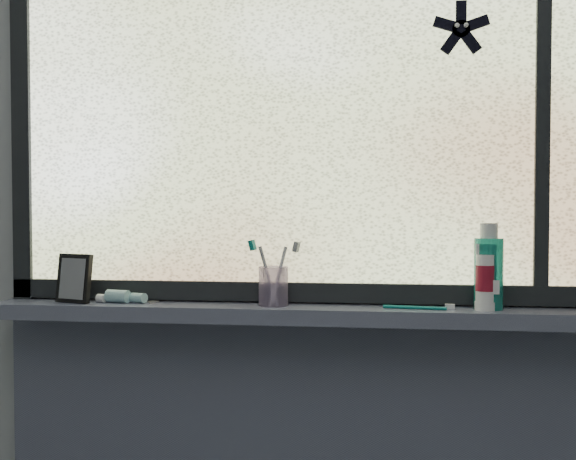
# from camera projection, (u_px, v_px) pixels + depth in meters

# --- Properties ---
(wall_back) EXTENTS (3.00, 0.01, 2.50)m
(wall_back) POSITION_uv_depth(u_px,v_px,m) (304.00, 216.00, 1.71)
(wall_back) COLOR #9EA3A8
(wall_back) RESTS_ON ground
(windowsill) EXTENTS (1.62, 0.14, 0.04)m
(windowsill) POSITION_uv_depth(u_px,v_px,m) (301.00, 314.00, 1.64)
(windowsill) COLOR #50556B
(windowsill) RESTS_ON wall_back
(window_pane) EXTENTS (1.50, 0.01, 1.00)m
(window_pane) POSITION_uv_depth(u_px,v_px,m) (303.00, 109.00, 1.67)
(window_pane) COLOR silver
(window_pane) RESTS_ON wall_back
(frame_bottom) EXTENTS (1.60, 0.03, 0.05)m
(frame_bottom) POSITION_uv_depth(u_px,v_px,m) (303.00, 292.00, 1.68)
(frame_bottom) COLOR black
(frame_bottom) RESTS_ON windowsill
(frame_left) EXTENTS (0.05, 0.03, 1.10)m
(frame_left) POSITION_uv_depth(u_px,v_px,m) (23.00, 114.00, 1.76)
(frame_left) COLOR black
(frame_left) RESTS_ON wall_back
(frame_mullion) EXTENTS (0.03, 0.03, 1.00)m
(frame_mullion) POSITION_uv_depth(u_px,v_px,m) (542.00, 104.00, 1.60)
(frame_mullion) COLOR black
(frame_mullion) RESTS_ON wall_back
(starfish_sticker) EXTENTS (0.15, 0.02, 0.15)m
(starfish_sticker) POSITION_uv_depth(u_px,v_px,m) (461.00, 29.00, 1.61)
(starfish_sticker) COLOR black
(starfish_sticker) RESTS_ON window_pane
(vanity_mirror) EXTENTS (0.11, 0.08, 0.13)m
(vanity_mirror) POSITION_uv_depth(u_px,v_px,m) (74.00, 278.00, 1.70)
(vanity_mirror) COLOR black
(vanity_mirror) RESTS_ON windowsill
(toothpaste_tube) EXTENTS (0.20, 0.09, 0.03)m
(toothpaste_tube) POSITION_uv_depth(u_px,v_px,m) (125.00, 296.00, 1.69)
(toothpaste_tube) COLOR white
(toothpaste_tube) RESTS_ON windowsill
(toothbrush_cup) EXTENTS (0.10, 0.10, 0.10)m
(toothbrush_cup) POSITION_uv_depth(u_px,v_px,m) (273.00, 286.00, 1.65)
(toothbrush_cup) COLOR #AC93C3
(toothbrush_cup) RESTS_ON windowsill
(toothbrush_lying) EXTENTS (0.19, 0.04, 0.01)m
(toothbrush_lying) POSITION_uv_depth(u_px,v_px,m) (415.00, 307.00, 1.58)
(toothbrush_lying) COLOR #0D756D
(toothbrush_lying) RESTS_ON windowsill
(mouthwash_bottle) EXTENTS (0.07, 0.07, 0.18)m
(mouthwash_bottle) POSITION_uv_depth(u_px,v_px,m) (489.00, 266.00, 1.58)
(mouthwash_bottle) COLOR teal
(mouthwash_bottle) RESTS_ON windowsill
(cream_tube) EXTENTS (0.05, 0.05, 0.12)m
(cream_tube) POSITION_uv_depth(u_px,v_px,m) (485.00, 275.00, 1.57)
(cream_tube) COLOR silver
(cream_tube) RESTS_ON windowsill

